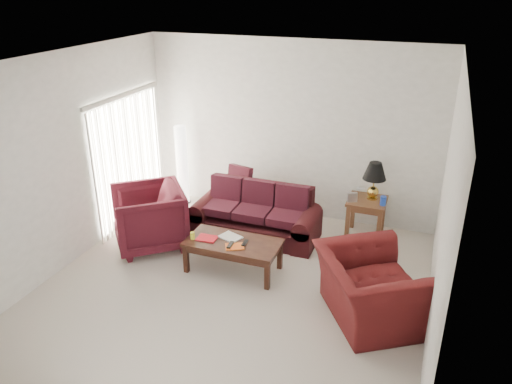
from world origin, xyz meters
TOP-DOWN VIEW (x-y plane):
  - floor at (0.00, 0.00)m, footprint 5.00×5.00m
  - blinds at (-2.42, 1.30)m, footprint 0.10×2.00m
  - sofa at (-0.24, 1.44)m, footprint 2.03×0.89m
  - throw_pillow at (-0.76, 2.09)m, footprint 0.47×0.31m
  - end_table at (1.43, 2.04)m, footprint 0.62×0.62m
  - table_lamp at (1.49, 2.11)m, footprint 0.37×0.37m
  - clock at (1.21, 1.89)m, footprint 0.16×0.11m
  - blue_canister at (1.68, 1.92)m, footprint 0.10×0.10m
  - picture_frame at (1.28, 2.28)m, footprint 0.12×0.15m
  - floor_lamp at (-1.93, 2.20)m, footprint 0.29×0.29m
  - armchair_left at (-1.65, 0.58)m, footprint 1.46×1.46m
  - armchair_right at (1.81, -0.04)m, footprint 1.64×1.69m
  - coffee_table at (-0.16, 0.37)m, footprint 1.46×1.03m
  - magazine_red at (-0.54, 0.31)m, footprint 0.29×0.22m
  - magazine_white at (-0.24, 0.46)m, footprint 0.36×0.32m
  - magazine_orange at (-0.08, 0.23)m, footprint 0.31×0.29m
  - remote_a at (-0.14, 0.22)m, footprint 0.07×0.19m
  - remote_b at (0.02, 0.35)m, footprint 0.05×0.17m
  - yellow_glass at (-0.73, 0.24)m, footprint 0.07×0.07m

SIDE VIEW (x-z plane):
  - floor at x=0.00m, z-range 0.00..0.00m
  - coffee_table at x=-0.16m, z-range 0.00..0.46m
  - end_table at x=1.43m, z-range 0.00..0.65m
  - sofa at x=-0.24m, z-range 0.00..0.83m
  - armchair_right at x=1.81m, z-range 0.00..0.83m
  - magazine_orange at x=-0.08m, z-range 0.46..0.48m
  - magazine_red at x=-0.54m, z-range 0.46..0.48m
  - magazine_white at x=-0.24m, z-range 0.46..0.48m
  - armchair_left at x=-1.65m, z-range 0.00..0.96m
  - remote_b at x=0.02m, z-range 0.48..0.50m
  - remote_a at x=-0.14m, z-range 0.48..0.50m
  - yellow_glass at x=-0.73m, z-range 0.46..0.57m
  - throw_pillow at x=-0.76m, z-range 0.46..0.91m
  - blue_canister at x=1.68m, z-range 0.65..0.79m
  - picture_frame at x=1.28m, z-range 0.70..0.74m
  - clock at x=1.21m, z-range 0.65..0.80m
  - floor_lamp at x=-1.93m, z-range 0.00..1.49m
  - table_lamp at x=1.49m, z-range 0.65..1.26m
  - blinds at x=-2.42m, z-range 0.00..2.16m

